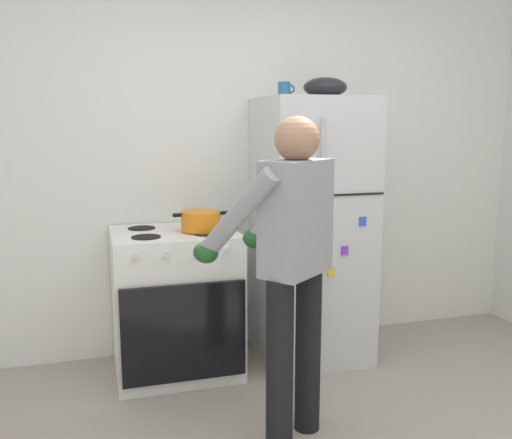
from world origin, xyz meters
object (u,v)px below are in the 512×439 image
Objects in this scene: stove_range at (176,302)px; mixing_bowl at (325,87)px; refrigerator at (311,230)px; person_cook at (289,253)px; coffee_mug at (285,90)px; red_pot at (201,221)px.

mixing_bowl is (0.99, 0.01, 1.34)m from stove_range.
refrigerator is 0.93m from mixing_bowl.
person_cook is 1.33m from coffee_mug.
person_cook is 14.28× the size of coffee_mug.
refrigerator is 6.20× the size of mixing_bowl.
mixing_bowl reaches higher than refrigerator.
red_pot is (0.16, -0.04, 0.52)m from stove_range.
coffee_mug is (-0.18, 0.05, 0.91)m from refrigerator.
mixing_bowl reaches higher than red_pot.
red_pot is (-0.75, -0.05, 0.11)m from refrigerator.
person_cook is (0.42, -0.93, 0.50)m from stove_range.
stove_range is 1.14m from person_cook.
person_cook is at bearing -65.93° from stove_range.
stove_range is 8.15× the size of coffee_mug.
red_pot is 3.04× the size of coffee_mug.
mixing_bowl reaches higher than stove_range.
red_pot is 1.22× the size of mixing_bowl.
coffee_mug is at bearing 4.70° from stove_range.
stove_range is 2.68× the size of red_pot.
refrigerator is 1.07m from person_cook.
coffee_mug is 0.26m from mixing_bowl.
mixing_bowl is (0.58, 0.94, 0.84)m from person_cook.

